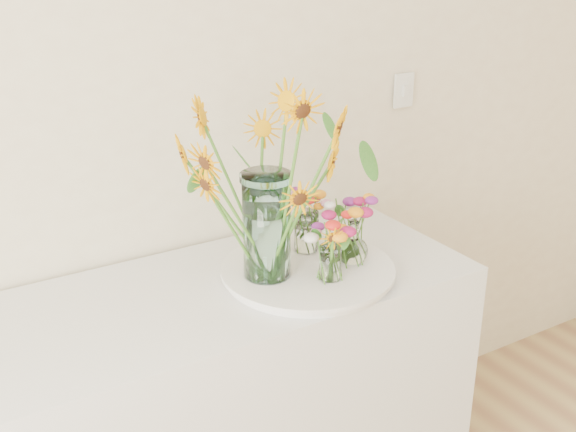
# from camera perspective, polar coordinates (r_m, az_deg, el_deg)

# --- Properties ---
(counter) EXTENTS (1.40, 0.60, 0.90)m
(counter) POSITION_cam_1_polar(r_m,az_deg,el_deg) (2.29, -4.16, -15.44)
(counter) COLOR white
(counter) RESTS_ON ground_plane
(tray) EXTENTS (0.48, 0.48, 0.02)m
(tray) POSITION_cam_1_polar(r_m,az_deg,el_deg) (2.08, 1.57, -4.50)
(tray) COLOR white
(tray) RESTS_ON counter
(mason_jar) EXTENTS (0.14, 0.14, 0.31)m
(mason_jar) POSITION_cam_1_polar(r_m,az_deg,el_deg) (1.97, -1.70, -0.81)
(mason_jar) COLOR #A9E2E3
(mason_jar) RESTS_ON tray
(sunflower_bouquet) EXTENTS (0.84, 0.84, 0.57)m
(sunflower_bouquet) POSITION_cam_1_polar(r_m,az_deg,el_deg) (1.92, -1.74, 2.85)
(sunflower_bouquet) COLOR #E59904
(sunflower_bouquet) RESTS_ON tray
(small_vase_a) EXTENTS (0.07, 0.07, 0.10)m
(small_vase_a) POSITION_cam_1_polar(r_m,az_deg,el_deg) (1.99, 3.35, -3.76)
(small_vase_a) COLOR white
(small_vase_a) RESTS_ON tray
(wildflower_posy_a) EXTENTS (0.18, 0.18, 0.19)m
(wildflower_posy_a) POSITION_cam_1_polar(r_m,az_deg,el_deg) (1.97, 3.38, -2.58)
(wildflower_posy_a) COLOR orange
(wildflower_posy_a) RESTS_ON tray
(small_vase_b) EXTENTS (0.11, 0.11, 0.13)m
(small_vase_b) POSITION_cam_1_polar(r_m,az_deg,el_deg) (2.09, 5.13, -2.07)
(small_vase_b) COLOR white
(small_vase_b) RESTS_ON tray
(wildflower_posy_b) EXTENTS (0.23, 0.23, 0.22)m
(wildflower_posy_b) POSITION_cam_1_polar(r_m,az_deg,el_deg) (2.08, 5.17, -0.94)
(wildflower_posy_b) COLOR orange
(wildflower_posy_b) RESTS_ON tray
(small_vase_c) EXTENTS (0.09, 0.09, 0.13)m
(small_vase_c) POSITION_cam_1_polar(r_m,az_deg,el_deg) (2.16, 1.45, -1.27)
(small_vase_c) COLOR white
(small_vase_c) RESTS_ON tray
(wildflower_posy_c) EXTENTS (0.18, 0.18, 0.22)m
(wildflower_posy_c) POSITION_cam_1_polar(r_m,az_deg,el_deg) (2.14, 1.47, -0.17)
(wildflower_posy_c) COLOR orange
(wildflower_posy_c) RESTS_ON tray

